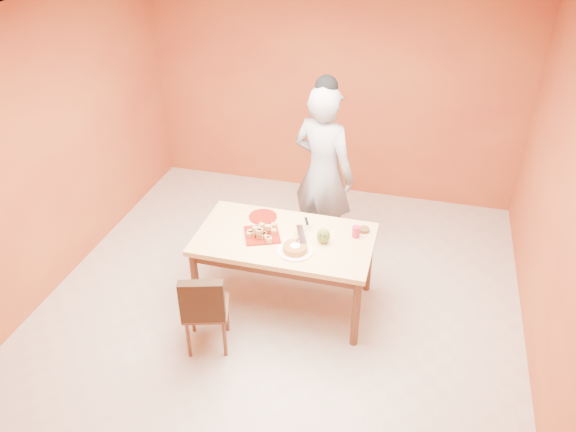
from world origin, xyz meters
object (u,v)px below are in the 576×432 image
(person, at_px, (323,174))
(sponge_cake, at_px, (295,248))
(dining_chair, at_px, (205,307))
(egg_ornament, at_px, (323,236))
(magenta_glass, at_px, (356,232))
(checker_tin, at_px, (364,230))
(dining_table, at_px, (285,245))
(red_dinner_plate, at_px, (263,217))
(pastry_platter, at_px, (262,235))

(person, relative_size, sponge_cake, 8.75)
(dining_chair, relative_size, egg_ornament, 5.52)
(sponge_cake, bearing_deg, magenta_glass, 37.91)
(egg_ornament, height_order, checker_tin, egg_ornament)
(dining_table, height_order, magenta_glass, magenta_glass)
(sponge_cake, distance_m, egg_ornament, 0.29)
(person, distance_m, red_dinner_plate, 0.82)
(person, relative_size, checker_tin, 18.56)
(dining_table, height_order, egg_ornament, egg_ornament)
(person, xyz_separation_m, pastry_platter, (-0.36, -0.97, -0.18))
(dining_chair, height_order, magenta_glass, magenta_glass)
(checker_tin, bearing_deg, red_dinner_plate, -179.08)
(dining_chair, bearing_deg, sponge_cake, 22.77)
(dining_table, relative_size, pastry_platter, 5.19)
(red_dinner_plate, bearing_deg, dining_table, -42.64)
(dining_table, xyz_separation_m, red_dinner_plate, (-0.29, 0.26, 0.10))
(person, distance_m, egg_ornament, 0.97)
(dining_table, distance_m, pastry_platter, 0.23)
(sponge_cake, xyz_separation_m, checker_tin, (0.53, 0.47, -0.02))
(sponge_cake, height_order, checker_tin, sponge_cake)
(dining_table, relative_size, red_dinner_plate, 5.95)
(magenta_glass, bearing_deg, pastry_platter, -166.11)
(magenta_glass, bearing_deg, egg_ornament, -146.84)
(checker_tin, bearing_deg, dining_chair, -139.43)
(dining_chair, distance_m, checker_tin, 1.59)
(pastry_platter, bearing_deg, person, 69.80)
(pastry_platter, distance_m, red_dinner_plate, 0.31)
(dining_table, xyz_separation_m, magenta_glass, (0.62, 0.17, 0.15))
(dining_chair, distance_m, magenta_glass, 1.49)
(person, bearing_deg, dining_table, 101.72)
(dining_table, bearing_deg, magenta_glass, 15.56)
(dining_chair, height_order, checker_tin, dining_chair)
(dining_chair, height_order, person, person)
(person, relative_size, pastry_platter, 6.14)
(dining_table, relative_size, sponge_cake, 7.40)
(red_dinner_plate, height_order, magenta_glass, magenta_glass)
(person, bearing_deg, pastry_platter, 90.78)
(pastry_platter, relative_size, red_dinner_plate, 1.15)
(sponge_cake, bearing_deg, checker_tin, 41.69)
(pastry_platter, xyz_separation_m, checker_tin, (0.88, 0.31, 0.01))
(pastry_platter, bearing_deg, egg_ornament, 3.26)
(dining_chair, relative_size, person, 0.44)
(pastry_platter, distance_m, checker_tin, 0.94)
(person, distance_m, pastry_platter, 1.05)
(pastry_platter, distance_m, sponge_cake, 0.39)
(magenta_glass, bearing_deg, dining_table, -164.44)
(dining_chair, relative_size, checker_tin, 8.17)
(dining_table, bearing_deg, egg_ornament, 0.13)
(magenta_glass, relative_size, checker_tin, 1.02)
(dining_chair, bearing_deg, pastry_platter, 50.20)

